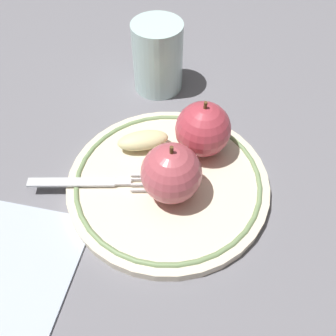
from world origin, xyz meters
TOP-DOWN VIEW (x-y plane):
  - ground_plane at (0.00, 0.00)m, footprint 2.00×2.00m
  - plate at (-0.00, -0.02)m, footprint 0.24×0.24m
  - apple_red_whole at (-0.02, -0.03)m, footprint 0.07×0.07m
  - apple_second_whole at (0.06, -0.04)m, footprint 0.07×0.07m
  - apple_slice_front at (0.04, 0.03)m, footprint 0.06×0.07m
  - fork at (-0.03, 0.05)m, footprint 0.08×0.18m
  - drinking_glass at (0.18, 0.05)m, footprint 0.07×0.07m

SIDE VIEW (x-z plane):
  - ground_plane at x=0.00m, z-range 0.00..0.00m
  - plate at x=0.00m, z-range 0.00..0.02m
  - fork at x=-0.03m, z-range 0.02..0.02m
  - apple_slice_front at x=0.04m, z-range 0.02..0.04m
  - apple_red_whole at x=-0.02m, z-range 0.01..0.09m
  - apple_second_whole at x=0.06m, z-range 0.01..0.09m
  - drinking_glass at x=0.18m, z-range 0.00..0.10m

